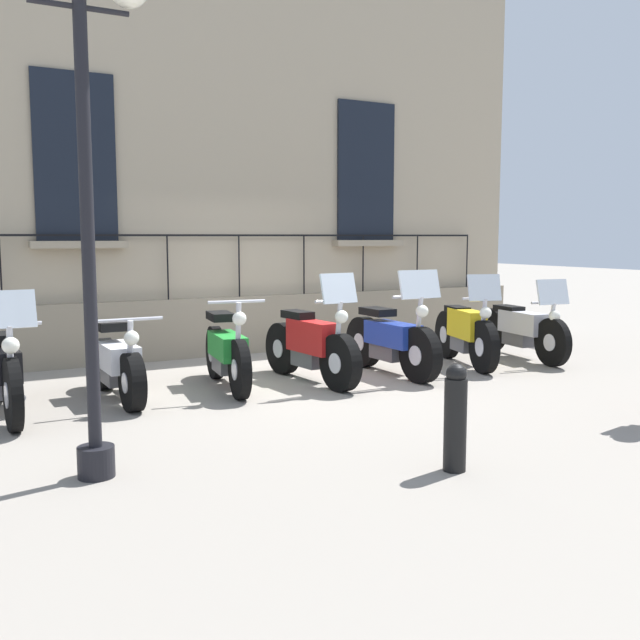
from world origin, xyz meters
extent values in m
plane|color=gray|center=(0.00, 0.00, 0.00)|extent=(60.00, 60.00, 0.00)
cube|color=tan|center=(-2.62, 0.00, 3.10)|extent=(0.60, 10.75, 6.20)
cube|color=gray|center=(-2.24, 0.00, 0.45)|extent=(0.20, 10.75, 0.90)
cube|color=black|center=(-2.30, 2.36, 2.92)|extent=(0.06, 1.10, 2.30)
cube|color=gray|center=(-2.22, 2.36, 1.72)|extent=(0.24, 1.30, 0.10)
cube|color=black|center=(-2.30, -2.36, 2.92)|extent=(0.06, 1.10, 2.30)
cube|color=gray|center=(-2.22, -2.36, 1.72)|extent=(0.24, 1.30, 0.10)
cube|color=black|center=(-2.20, 0.00, 1.85)|extent=(0.03, 9.03, 0.03)
cylinder|color=black|center=(-2.20, -3.39, 1.37)|extent=(0.02, 0.02, 0.95)
cylinder|color=black|center=(-2.20, -2.26, 1.37)|extent=(0.02, 0.02, 0.95)
cylinder|color=black|center=(-2.20, -1.13, 1.37)|extent=(0.02, 0.02, 0.95)
cylinder|color=black|center=(-2.20, 0.00, 1.37)|extent=(0.02, 0.02, 0.95)
cylinder|color=black|center=(-2.20, 1.13, 1.37)|extent=(0.02, 0.02, 0.95)
cylinder|color=black|center=(-2.20, 2.26, 1.37)|extent=(0.02, 0.02, 0.95)
cylinder|color=black|center=(-2.20, 3.39, 1.37)|extent=(0.02, 0.02, 0.95)
cylinder|color=black|center=(-2.20, 4.51, 1.37)|extent=(0.02, 0.02, 0.95)
cylinder|color=black|center=(0.98, -3.60, 0.35)|extent=(0.71, 0.13, 0.71)
cylinder|color=silver|center=(0.98, -3.60, 0.35)|extent=(0.25, 0.13, 0.25)
cube|color=black|center=(0.33, -3.62, 0.55)|extent=(0.79, 0.30, 0.31)
cube|color=#4C4C51|center=(0.23, -3.62, 0.32)|extent=(0.48, 0.23, 0.25)
cylinder|color=silver|center=(0.93, -3.60, 0.68)|extent=(0.16, 0.06, 0.66)
cylinder|color=silver|center=(0.88, -3.60, 1.00)|extent=(0.05, 0.60, 0.04)
sphere|color=white|center=(1.00, -3.60, 0.82)|extent=(0.16, 0.16, 0.16)
cylinder|color=silver|center=(0.08, -3.47, 0.19)|extent=(0.71, 0.10, 0.08)
cube|color=silver|center=(0.94, -3.60, 1.15)|extent=(0.14, 0.49, 0.36)
cylinder|color=black|center=(0.72, -2.41, 0.31)|extent=(0.62, 0.16, 0.62)
cylinder|color=silver|center=(0.72, -2.41, 0.31)|extent=(0.22, 0.17, 0.22)
cylinder|color=black|center=(-0.54, -2.43, 0.31)|extent=(0.62, 0.16, 0.62)
cylinder|color=silver|center=(-0.54, -2.43, 0.31)|extent=(0.22, 0.17, 0.22)
cube|color=silver|center=(0.14, -2.42, 0.49)|extent=(0.77, 0.34, 0.29)
cube|color=#4C4C51|center=(0.04, -2.42, 0.28)|extent=(0.47, 0.27, 0.22)
cube|color=black|center=(-0.18, -2.42, 0.81)|extent=(0.43, 0.31, 0.10)
cylinder|color=silver|center=(0.67, -2.41, 0.64)|extent=(0.16, 0.06, 0.66)
cylinder|color=silver|center=(0.62, -2.41, 0.96)|extent=(0.04, 0.74, 0.04)
sphere|color=white|center=(0.74, -2.41, 0.78)|extent=(0.16, 0.16, 0.16)
cylinder|color=silver|center=(-0.10, -2.24, 0.17)|extent=(0.69, 0.09, 0.08)
cylinder|color=black|center=(0.74, -1.21, 0.34)|extent=(0.69, 0.21, 0.68)
cylinder|color=silver|center=(0.74, -1.21, 0.34)|extent=(0.26, 0.17, 0.24)
cylinder|color=black|center=(-0.53, -1.03, 0.34)|extent=(0.69, 0.21, 0.68)
cylinder|color=silver|center=(-0.53, -1.03, 0.34)|extent=(0.26, 0.17, 0.24)
cube|color=#1E842D|center=(0.15, -1.13, 0.52)|extent=(0.92, 0.42, 0.29)
cube|color=#4C4C51|center=(0.05, -1.11, 0.31)|extent=(0.56, 0.31, 0.24)
cube|color=black|center=(-0.21, -1.07, 0.84)|extent=(0.53, 0.34, 0.10)
cylinder|color=silver|center=(0.69, -1.20, 0.72)|extent=(0.17, 0.08, 0.77)
cylinder|color=silver|center=(0.64, -1.20, 1.10)|extent=(0.13, 0.65, 0.04)
sphere|color=white|center=(0.76, -1.21, 0.92)|extent=(0.16, 0.16, 0.16)
cylinder|color=silver|center=(-0.09, -0.92, 0.19)|extent=(0.80, 0.19, 0.08)
cylinder|color=black|center=(0.92, -0.01, 0.34)|extent=(0.70, 0.21, 0.69)
cylinder|color=silver|center=(0.92, -0.01, 0.34)|extent=(0.25, 0.19, 0.24)
cylinder|color=black|center=(-0.41, -0.12, 0.34)|extent=(0.70, 0.21, 0.69)
cylinder|color=silver|center=(-0.41, -0.12, 0.34)|extent=(0.25, 0.19, 0.24)
cube|color=red|center=(0.31, -0.06, 0.58)|extent=(0.86, 0.33, 0.40)
cube|color=#4C4C51|center=(0.21, -0.07, 0.31)|extent=(0.52, 0.25, 0.24)
cube|color=black|center=(-0.03, -0.09, 0.83)|extent=(0.49, 0.27, 0.10)
cylinder|color=silver|center=(0.87, -0.01, 0.71)|extent=(0.16, 0.07, 0.74)
cylinder|color=silver|center=(0.82, -0.01, 1.07)|extent=(0.08, 0.57, 0.04)
sphere|color=white|center=(0.94, -0.01, 0.89)|extent=(0.16, 0.16, 0.16)
cylinder|color=silver|center=(0.04, 0.06, 0.19)|extent=(0.76, 0.14, 0.08)
cube|color=silver|center=(0.88, -0.01, 1.22)|extent=(0.16, 0.48, 0.36)
cylinder|color=black|center=(0.98, 1.12, 0.35)|extent=(0.71, 0.16, 0.71)
cylinder|color=silver|center=(0.98, 1.12, 0.35)|extent=(0.25, 0.18, 0.25)
cylinder|color=black|center=(-0.33, 1.11, 0.35)|extent=(0.71, 0.16, 0.71)
cylinder|color=silver|center=(-0.33, 1.11, 0.35)|extent=(0.25, 0.18, 0.25)
cube|color=#1E389E|center=(0.37, 1.11, 0.55)|extent=(0.91, 0.34, 0.31)
cube|color=#4C4C51|center=(0.27, 1.11, 0.32)|extent=(0.54, 0.27, 0.25)
cube|color=black|center=(0.01, 1.11, 0.81)|extent=(0.51, 0.30, 0.10)
cylinder|color=silver|center=(0.93, 1.12, 0.72)|extent=(0.16, 0.06, 0.74)
cylinder|color=silver|center=(0.88, 1.12, 1.09)|extent=(0.04, 0.72, 0.04)
sphere|color=white|center=(1.00, 1.12, 0.91)|extent=(0.16, 0.16, 0.16)
cylinder|color=silver|center=(0.10, 1.29, 0.19)|extent=(0.81, 0.09, 0.08)
cube|color=silver|center=(0.94, 1.12, 1.24)|extent=(0.13, 0.59, 0.36)
cylinder|color=black|center=(0.87, 2.25, 0.36)|extent=(0.72, 0.32, 0.72)
cylinder|color=silver|center=(0.87, 2.25, 0.36)|extent=(0.28, 0.21, 0.25)
cylinder|color=black|center=(-0.34, 2.61, 0.36)|extent=(0.72, 0.32, 0.72)
cylinder|color=silver|center=(-0.34, 2.61, 0.36)|extent=(0.28, 0.21, 0.25)
cube|color=gold|center=(0.31, 2.41, 0.60)|extent=(0.86, 0.47, 0.40)
cube|color=#4C4C51|center=(0.22, 2.44, 0.32)|extent=(0.53, 0.33, 0.25)
cube|color=black|center=(-0.01, 2.51, 0.77)|extent=(0.50, 0.35, 0.10)
cylinder|color=silver|center=(0.82, 2.27, 0.68)|extent=(0.17, 0.10, 0.65)
cylinder|color=silver|center=(0.77, 2.28, 1.00)|extent=(0.19, 0.55, 0.04)
sphere|color=white|center=(0.89, 2.25, 0.82)|extent=(0.16, 0.16, 0.16)
cylinder|color=silver|center=(0.11, 2.62, 0.20)|extent=(0.73, 0.28, 0.08)
cube|color=silver|center=(0.83, 2.26, 1.15)|extent=(0.24, 0.47, 0.36)
cylinder|color=black|center=(0.94, 3.45, 0.35)|extent=(0.70, 0.20, 0.69)
cylinder|color=silver|center=(0.94, 3.45, 0.35)|extent=(0.26, 0.16, 0.24)
cylinder|color=black|center=(-0.52, 3.64, 0.35)|extent=(0.70, 0.20, 0.69)
cylinder|color=silver|center=(-0.52, 3.64, 0.35)|extent=(0.26, 0.16, 0.24)
cube|color=#B2B2BC|center=(0.26, 3.54, 0.55)|extent=(0.90, 0.39, 0.33)
cube|color=#4C4C51|center=(0.16, 3.55, 0.31)|extent=(0.55, 0.29, 0.24)
cube|color=black|center=(-0.09, 3.58, 0.72)|extent=(0.52, 0.31, 0.10)
cylinder|color=silver|center=(0.89, 3.45, 0.62)|extent=(0.17, 0.08, 0.57)
cylinder|color=silver|center=(0.84, 3.46, 0.90)|extent=(0.12, 0.61, 0.04)
sphere|color=white|center=(0.96, 3.44, 0.72)|extent=(0.16, 0.16, 0.16)
cylinder|color=silver|center=(0.02, 3.72, 0.19)|extent=(0.79, 0.18, 0.08)
cube|color=silver|center=(0.90, 3.45, 1.05)|extent=(0.19, 0.51, 0.36)
cylinder|color=black|center=(2.67, -3.18, 0.12)|extent=(0.28, 0.28, 0.24)
cylinder|color=black|center=(2.67, -3.18, 1.80)|extent=(0.10, 0.10, 3.60)
cylinder|color=black|center=(2.67, -3.36, 3.45)|extent=(0.04, 0.35, 0.04)
cylinder|color=black|center=(2.67, -3.01, 3.45)|extent=(0.04, 0.35, 0.04)
cylinder|color=black|center=(3.87, -0.68, 0.37)|extent=(0.18, 0.18, 0.73)
sphere|color=black|center=(3.87, -0.68, 0.77)|extent=(0.16, 0.16, 0.16)
camera|label=1|loc=(8.17, -4.23, 1.83)|focal=40.40mm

